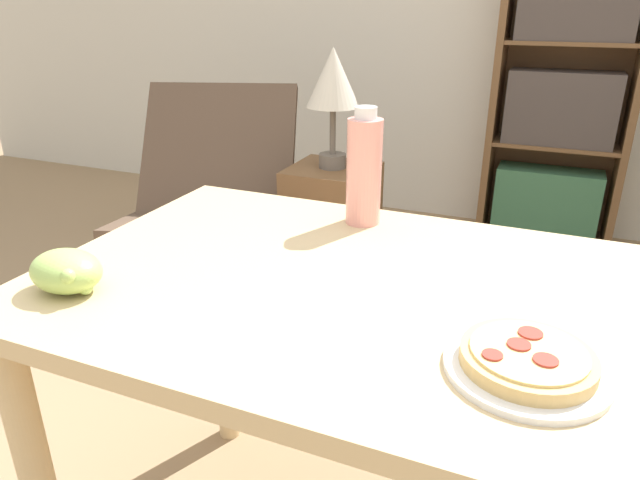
{
  "coord_description": "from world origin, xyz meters",
  "views": [
    {
      "loc": [
        0.36,
        -0.75,
        1.22
      ],
      "look_at": [
        -0.01,
        0.11,
        0.83
      ],
      "focal_mm": 32.0,
      "sensor_mm": 36.0,
      "label": 1
    }
  ],
  "objects_px": {
    "table_lamp": "(333,83)",
    "lounge_chair_near": "(213,232)",
    "pizza_on_plate": "(527,362)",
    "side_table": "(332,235)",
    "bookshelf": "(562,103)",
    "grape_bunch": "(67,272)",
    "drink_bottle": "(364,170)"
  },
  "relations": [
    {
      "from": "side_table",
      "to": "drink_bottle",
      "type": "bearing_deg",
      "value": -64.78
    },
    {
      "from": "bookshelf",
      "to": "side_table",
      "type": "distance_m",
      "value": 1.44
    },
    {
      "from": "pizza_on_plate",
      "to": "lounge_chair_near",
      "type": "bearing_deg",
      "value": 136.62
    },
    {
      "from": "lounge_chair_near",
      "to": "bookshelf",
      "type": "height_order",
      "value": "bookshelf"
    },
    {
      "from": "table_lamp",
      "to": "lounge_chair_near",
      "type": "bearing_deg",
      "value": -163.16
    },
    {
      "from": "lounge_chair_near",
      "to": "table_lamp",
      "type": "height_order",
      "value": "table_lamp"
    },
    {
      "from": "drink_bottle",
      "to": "table_lamp",
      "type": "distance_m",
      "value": 1.08
    },
    {
      "from": "drink_bottle",
      "to": "lounge_chair_near",
      "type": "distance_m",
      "value": 1.4
    },
    {
      "from": "grape_bunch",
      "to": "lounge_chair_near",
      "type": "bearing_deg",
      "value": 114.65
    },
    {
      "from": "drink_bottle",
      "to": "lounge_chair_near",
      "type": "xyz_separation_m",
      "value": [
        -0.96,
        0.82,
        -0.6
      ]
    },
    {
      "from": "pizza_on_plate",
      "to": "grape_bunch",
      "type": "bearing_deg",
      "value": -175.36
    },
    {
      "from": "pizza_on_plate",
      "to": "lounge_chair_near",
      "type": "distance_m",
      "value": 1.91
    },
    {
      "from": "grape_bunch",
      "to": "drink_bottle",
      "type": "xyz_separation_m",
      "value": [
        0.35,
        0.5,
        0.08
      ]
    },
    {
      "from": "bookshelf",
      "to": "table_lamp",
      "type": "distance_m",
      "value": 1.38
    },
    {
      "from": "bookshelf",
      "to": "lounge_chair_near",
      "type": "bearing_deg",
      "value": -136.7
    },
    {
      "from": "table_lamp",
      "to": "drink_bottle",
      "type": "bearing_deg",
      "value": -64.78
    },
    {
      "from": "lounge_chair_near",
      "to": "side_table",
      "type": "relative_size",
      "value": 1.58
    },
    {
      "from": "side_table",
      "to": "bookshelf",
      "type": "bearing_deg",
      "value": 53.09
    },
    {
      "from": "grape_bunch",
      "to": "side_table",
      "type": "xyz_separation_m",
      "value": [
        -0.11,
        1.48,
        -0.51
      ]
    },
    {
      "from": "grape_bunch",
      "to": "table_lamp",
      "type": "height_order",
      "value": "table_lamp"
    },
    {
      "from": "pizza_on_plate",
      "to": "side_table",
      "type": "xyz_separation_m",
      "value": [
        -0.84,
        1.42,
        -0.49
      ]
    },
    {
      "from": "lounge_chair_near",
      "to": "table_lamp",
      "type": "distance_m",
      "value": 0.83
    },
    {
      "from": "pizza_on_plate",
      "to": "side_table",
      "type": "relative_size",
      "value": 0.36
    },
    {
      "from": "side_table",
      "to": "lounge_chair_near",
      "type": "bearing_deg",
      "value": -163.16
    },
    {
      "from": "side_table",
      "to": "pizza_on_plate",
      "type": "bearing_deg",
      "value": -59.37
    },
    {
      "from": "lounge_chair_near",
      "to": "table_lamp",
      "type": "relative_size",
      "value": 1.99
    },
    {
      "from": "grape_bunch",
      "to": "bookshelf",
      "type": "bearing_deg",
      "value": 74.47
    },
    {
      "from": "pizza_on_plate",
      "to": "side_table",
      "type": "height_order",
      "value": "pizza_on_plate"
    },
    {
      "from": "pizza_on_plate",
      "to": "lounge_chair_near",
      "type": "xyz_separation_m",
      "value": [
        -1.34,
        1.27,
        -0.5
      ]
    },
    {
      "from": "drink_bottle",
      "to": "lounge_chair_near",
      "type": "bearing_deg",
      "value": 139.37
    },
    {
      "from": "grape_bunch",
      "to": "lounge_chair_near",
      "type": "distance_m",
      "value": 1.55
    },
    {
      "from": "grape_bunch",
      "to": "lounge_chair_near",
      "type": "xyz_separation_m",
      "value": [
        -0.61,
        1.33,
        -0.52
      ]
    }
  ]
}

